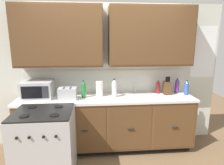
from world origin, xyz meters
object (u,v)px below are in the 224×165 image
(microwave, at_px, (38,90))
(bottle_green, at_px, (84,89))
(bottle_blue, at_px, (187,88))
(stove_range, at_px, (45,144))
(paper_towel_roll, at_px, (99,89))
(bottle_clear, at_px, (114,88))
(bottle_red, at_px, (158,87))
(toaster, at_px, (68,94))
(bottle_violet, at_px, (177,86))
(knife_block, at_px, (167,88))

(microwave, height_order, bottle_green, bottle_green)
(bottle_blue, bearing_deg, stove_range, -163.84)
(paper_towel_roll, relative_size, bottle_clear, 0.86)
(stove_range, distance_m, paper_towel_roll, 1.18)
(paper_towel_roll, relative_size, bottle_red, 1.14)
(bottle_clear, bearing_deg, bottle_red, 11.09)
(paper_towel_roll, height_order, bottle_clear, bottle_clear)
(bottle_clear, bearing_deg, toaster, -173.77)
(paper_towel_roll, height_order, bottle_red, paper_towel_roll)
(stove_range, xyz_separation_m, bottle_red, (1.78, 0.78, 0.56))
(paper_towel_roll, xyz_separation_m, bottle_blue, (1.48, -0.05, -0.01))
(bottle_blue, distance_m, bottle_red, 0.47)
(toaster, height_order, bottle_violet, bottle_violet)
(toaster, relative_size, bottle_violet, 1.07)
(bottle_clear, bearing_deg, bottle_green, 179.30)
(microwave, xyz_separation_m, toaster, (0.49, -0.14, -0.04))
(bottle_red, height_order, bottle_violet, bottle_violet)
(toaster, bearing_deg, bottle_clear, 6.23)
(bottle_blue, bearing_deg, bottle_violet, 128.40)
(toaster, xyz_separation_m, bottle_red, (1.53, 0.24, 0.02))
(stove_range, height_order, toaster, toaster)
(bottle_blue, bearing_deg, bottle_red, 163.78)
(stove_range, bearing_deg, bottle_red, 23.68)
(knife_block, distance_m, bottle_violet, 0.22)
(knife_block, distance_m, bottle_red, 0.15)
(knife_block, xyz_separation_m, bottle_clear, (-0.92, -0.08, 0.03))
(stove_range, relative_size, paper_towel_roll, 3.65)
(stove_range, height_order, bottle_red, bottle_red)
(toaster, distance_m, bottle_violet, 1.89)
(stove_range, xyz_separation_m, paper_towel_roll, (0.75, 0.70, 0.58))
(stove_range, height_order, bottle_violet, bottle_violet)
(stove_range, distance_m, microwave, 0.93)
(toaster, relative_size, bottle_clear, 0.93)
(toaster, bearing_deg, bottle_blue, 2.96)
(bottle_red, xyz_separation_m, bottle_violet, (0.35, 0.01, 0.02))
(microwave, xyz_separation_m, bottle_blue, (2.48, -0.03, -0.02))
(knife_block, distance_m, bottle_clear, 0.92)
(stove_range, xyz_separation_m, bottle_blue, (2.24, 0.65, 0.57))
(stove_range, distance_m, bottle_clear, 1.32)
(bottle_blue, bearing_deg, microwave, 179.21)
(stove_range, relative_size, bottle_green, 3.32)
(knife_block, relative_size, bottle_clear, 1.03)
(bottle_red, bearing_deg, toaster, -171.26)
(microwave, bearing_deg, bottle_clear, -2.56)
(toaster, bearing_deg, stove_range, -114.74)
(bottle_clear, bearing_deg, microwave, 177.44)
(microwave, distance_m, knife_block, 2.16)
(knife_block, bearing_deg, paper_towel_roll, -179.28)
(bottle_red, relative_size, bottle_violet, 0.88)
(microwave, xyz_separation_m, paper_towel_roll, (0.99, 0.01, -0.01))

